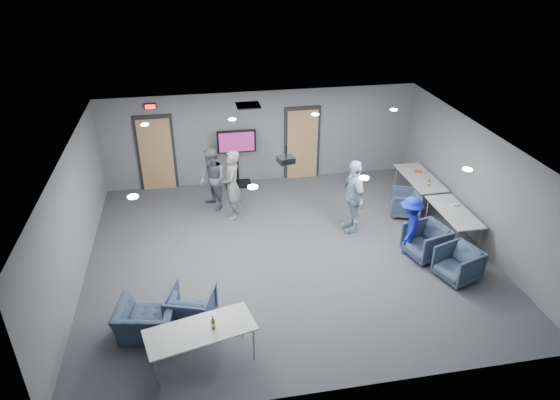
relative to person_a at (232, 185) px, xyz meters
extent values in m
plane|color=#35383D|center=(1.07, -1.90, -0.92)|extent=(9.00, 9.00, 0.00)
plane|color=silver|center=(1.07, -1.90, 1.78)|extent=(9.00, 9.00, 0.00)
cube|color=slate|center=(1.07, 2.10, 0.43)|extent=(9.00, 0.02, 2.70)
cube|color=slate|center=(1.07, -5.90, 0.43)|extent=(9.00, 0.02, 2.70)
cube|color=slate|center=(-3.43, -1.90, 0.43)|extent=(0.02, 8.00, 2.70)
cube|color=slate|center=(5.57, -1.90, 0.43)|extent=(0.02, 8.00, 2.70)
cube|color=black|center=(-1.93, 2.07, 0.16)|extent=(1.06, 0.06, 2.24)
cube|color=#A57A50|center=(-1.93, 2.03, 0.13)|extent=(0.90, 0.05, 2.10)
cylinder|color=#93969B|center=(-1.58, 1.98, 0.08)|extent=(0.04, 0.10, 0.04)
cube|color=black|center=(2.27, 2.07, 0.16)|extent=(1.06, 0.06, 2.24)
cube|color=#A57A50|center=(2.27, 2.03, 0.13)|extent=(0.90, 0.05, 2.10)
cylinder|color=#93969B|center=(2.62, 1.98, 0.08)|extent=(0.04, 0.10, 0.04)
cube|color=black|center=(-1.93, 2.04, 1.53)|extent=(0.32, 0.06, 0.16)
cube|color=#FF0C0C|center=(-1.93, 2.00, 1.53)|extent=(0.26, 0.02, 0.11)
cube|color=black|center=(0.57, 0.90, 1.77)|extent=(0.60, 0.60, 0.03)
cylinder|color=white|center=(-1.93, -3.70, 1.77)|extent=(0.18, 0.18, 0.02)
cylinder|color=white|center=(-1.93, -0.10, 1.77)|extent=(0.18, 0.18, 0.02)
cylinder|color=white|center=(0.07, -3.70, 1.77)|extent=(0.18, 0.18, 0.02)
cylinder|color=white|center=(0.07, -0.10, 1.77)|extent=(0.18, 0.18, 0.02)
cylinder|color=white|center=(2.07, -3.70, 1.77)|extent=(0.18, 0.18, 0.02)
cylinder|color=white|center=(2.07, -0.10, 1.77)|extent=(0.18, 0.18, 0.02)
cylinder|color=white|center=(4.07, -3.70, 1.77)|extent=(0.18, 0.18, 0.02)
cylinder|color=white|center=(4.07, -0.10, 1.77)|extent=(0.18, 0.18, 0.02)
imported|color=gray|center=(0.00, 0.00, 0.00)|extent=(0.53, 0.73, 1.84)
imported|color=slate|center=(-0.47, 0.57, -0.08)|extent=(0.91, 1.00, 1.68)
imported|color=#9EB8CB|center=(2.82, -1.14, 0.01)|extent=(0.51, 1.11, 1.86)
imported|color=#18229E|center=(3.77, -2.35, -0.21)|extent=(0.91, 1.06, 1.42)
imported|color=#384460|center=(4.42, -0.68, -0.57)|extent=(0.96, 0.94, 0.69)
imported|color=#37445F|center=(4.11, -2.58, -0.53)|extent=(1.02, 1.01, 0.77)
imported|color=#34455A|center=(4.42, -3.48, -0.55)|extent=(1.00, 0.99, 0.73)
imported|color=#3B4866|center=(-1.17, -3.90, -0.54)|extent=(1.04, 1.05, 0.76)
imported|color=#334359|center=(-1.97, -4.06, -0.58)|extent=(1.19, 1.09, 0.67)
cube|color=#B2B5B7|center=(5.07, -0.05, -0.20)|extent=(0.77, 1.86, 0.03)
cylinder|color=#93969B|center=(4.76, 0.80, -0.57)|extent=(0.04, 0.04, 0.70)
cylinder|color=#93969B|center=(4.76, -0.89, -0.57)|extent=(0.04, 0.04, 0.70)
cylinder|color=#93969B|center=(5.38, 0.80, -0.57)|extent=(0.04, 0.04, 0.70)
cylinder|color=#93969B|center=(5.38, -0.89, -0.57)|extent=(0.04, 0.04, 0.70)
cube|color=#B2B5B7|center=(5.07, -1.95, -0.20)|extent=(0.71, 1.71, 0.03)
cylinder|color=#93969B|center=(4.80, -1.17, -0.57)|extent=(0.04, 0.04, 0.70)
cylinder|color=#93969B|center=(4.80, -2.72, -0.57)|extent=(0.04, 0.04, 0.70)
cylinder|color=#93969B|center=(5.35, -1.17, -0.57)|extent=(0.04, 0.04, 0.70)
cylinder|color=#93969B|center=(5.35, -2.72, -0.57)|extent=(0.04, 0.04, 0.70)
cube|color=#B2B5B7|center=(-1.02, -4.90, -0.20)|extent=(1.94, 1.16, 0.03)
cylinder|color=#93969B|center=(-0.29, -4.41, -0.57)|extent=(0.04, 0.04, 0.70)
cylinder|color=#93969B|center=(-1.89, -4.80, -0.57)|extent=(0.04, 0.04, 0.70)
cylinder|color=#93969B|center=(-0.15, -4.99, -0.57)|extent=(0.04, 0.04, 0.70)
cylinder|color=#93969B|center=(-1.76, -5.38, -0.57)|extent=(0.04, 0.04, 0.70)
cylinder|color=brown|center=(-0.80, -4.91, -0.09)|extent=(0.07, 0.07, 0.19)
cylinder|color=brown|center=(-0.80, -4.91, 0.04)|extent=(0.02, 0.02, 0.08)
cylinder|color=beige|center=(-0.80, -4.91, -0.09)|extent=(0.07, 0.07, 0.06)
cylinder|color=brown|center=(5.06, -0.58, -0.11)|extent=(0.06, 0.06, 0.16)
cylinder|color=brown|center=(5.06, -0.58, 0.01)|extent=(0.02, 0.02, 0.07)
cylinder|color=beige|center=(5.06, -0.58, -0.11)|extent=(0.06, 0.06, 0.05)
cube|color=#D83F36|center=(5.13, 0.24, -0.17)|extent=(0.23, 0.18, 0.05)
cube|color=silver|center=(5.23, -1.67, -0.17)|extent=(0.21, 0.16, 0.04)
cube|color=black|center=(0.32, 1.85, -0.89)|extent=(0.73, 0.52, 0.06)
cylinder|color=black|center=(0.32, 1.85, -0.24)|extent=(0.06, 0.06, 1.25)
cube|color=black|center=(0.32, 1.85, 0.44)|extent=(1.10, 0.07, 0.65)
cube|color=#66164E|center=(0.32, 1.80, 0.44)|extent=(0.99, 0.01, 0.56)
cylinder|color=black|center=(0.98, -2.01, 1.66)|extent=(0.04, 0.04, 0.22)
cube|color=black|center=(0.98, -2.01, 1.48)|extent=(0.37, 0.34, 0.13)
cylinder|color=black|center=(0.98, -2.15, 1.48)|extent=(0.08, 0.06, 0.08)
camera|label=1|loc=(-0.85, -11.31, 5.60)|focal=32.00mm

